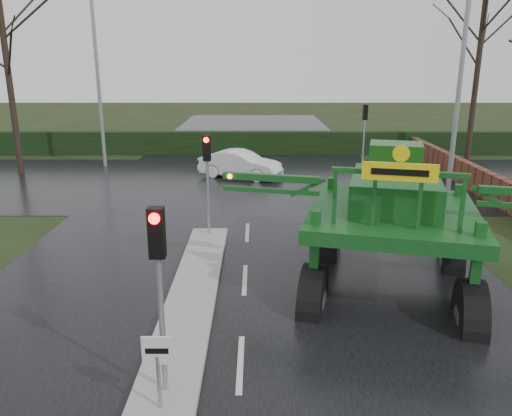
{
  "coord_description": "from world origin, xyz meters",
  "views": [
    {
      "loc": [
        0.31,
        -8.64,
        5.73
      ],
      "look_at": [
        0.31,
        4.25,
        2.0
      ],
      "focal_mm": 35.0,
      "sensor_mm": 36.0,
      "label": 1
    }
  ],
  "objects_px": {
    "traffic_signal_far": "(365,121)",
    "street_light_right": "(455,57)",
    "traffic_signal_near": "(158,262)",
    "keep_left_sign": "(158,361)",
    "traffic_signal_mid": "(207,163)",
    "street_light_left_far": "(102,59)",
    "white_sedan": "(240,178)",
    "crop_sprayer": "(317,209)"
  },
  "relations": [
    {
      "from": "traffic_signal_far",
      "to": "street_light_right",
      "type": "distance_m",
      "value": 8.86
    },
    {
      "from": "traffic_signal_near",
      "to": "street_light_right",
      "type": "relative_size",
      "value": 0.35
    },
    {
      "from": "keep_left_sign",
      "to": "street_light_right",
      "type": "relative_size",
      "value": 0.14
    },
    {
      "from": "traffic_signal_mid",
      "to": "street_light_right",
      "type": "xyz_separation_m",
      "value": [
        9.49,
        4.51,
        3.4
      ]
    },
    {
      "from": "traffic_signal_mid",
      "to": "traffic_signal_far",
      "type": "distance_m",
      "value": 14.75
    },
    {
      "from": "traffic_signal_mid",
      "to": "street_light_left_far",
      "type": "relative_size",
      "value": 0.35
    },
    {
      "from": "traffic_signal_near",
      "to": "white_sedan",
      "type": "height_order",
      "value": "traffic_signal_near"
    },
    {
      "from": "keep_left_sign",
      "to": "traffic_signal_far",
      "type": "distance_m",
      "value": 22.93
    },
    {
      "from": "crop_sprayer",
      "to": "white_sedan",
      "type": "relative_size",
      "value": 2.06
    },
    {
      "from": "traffic_signal_mid",
      "to": "crop_sprayer",
      "type": "bearing_deg",
      "value": -56.57
    },
    {
      "from": "traffic_signal_far",
      "to": "street_light_right",
      "type": "bearing_deg",
      "value": 101.95
    },
    {
      "from": "traffic_signal_near",
      "to": "white_sedan",
      "type": "distance_m",
      "value": 18.09
    },
    {
      "from": "crop_sprayer",
      "to": "traffic_signal_near",
      "type": "bearing_deg",
      "value": -114.5
    },
    {
      "from": "keep_left_sign",
      "to": "traffic_signal_far",
      "type": "height_order",
      "value": "traffic_signal_far"
    },
    {
      "from": "keep_left_sign",
      "to": "street_light_left_far",
      "type": "xyz_separation_m",
      "value": [
        -6.89,
        21.5,
        4.93
      ]
    },
    {
      "from": "street_light_right",
      "to": "street_light_left_far",
      "type": "xyz_separation_m",
      "value": [
        -16.39,
        8.0,
        0.0
      ]
    },
    {
      "from": "traffic_signal_far",
      "to": "white_sedan",
      "type": "height_order",
      "value": "traffic_signal_far"
    },
    {
      "from": "traffic_signal_near",
      "to": "traffic_signal_far",
      "type": "bearing_deg",
      "value": 69.64
    },
    {
      "from": "traffic_signal_near",
      "to": "traffic_signal_mid",
      "type": "relative_size",
      "value": 1.0
    },
    {
      "from": "street_light_left_far",
      "to": "crop_sprayer",
      "type": "xyz_separation_m",
      "value": [
        9.97,
        -17.17,
        -3.59
      ]
    },
    {
      "from": "street_light_right",
      "to": "crop_sprayer",
      "type": "xyz_separation_m",
      "value": [
        -6.42,
        -9.17,
        -3.59
      ]
    },
    {
      "from": "traffic_signal_near",
      "to": "traffic_signal_mid",
      "type": "distance_m",
      "value": 8.5
    },
    {
      "from": "street_light_left_far",
      "to": "crop_sprayer",
      "type": "relative_size",
      "value": 1.13
    },
    {
      "from": "street_light_right",
      "to": "crop_sprayer",
      "type": "distance_m",
      "value": 11.75
    },
    {
      "from": "street_light_right",
      "to": "white_sedan",
      "type": "distance_m",
      "value": 11.64
    },
    {
      "from": "keep_left_sign",
      "to": "traffic_signal_far",
      "type": "relative_size",
      "value": 0.38
    },
    {
      "from": "traffic_signal_near",
      "to": "street_light_right",
      "type": "height_order",
      "value": "street_light_right"
    },
    {
      "from": "crop_sprayer",
      "to": "white_sedan",
      "type": "height_order",
      "value": "crop_sprayer"
    },
    {
      "from": "traffic_signal_mid",
      "to": "crop_sprayer",
      "type": "relative_size",
      "value": 0.4
    },
    {
      "from": "traffic_signal_mid",
      "to": "white_sedan",
      "type": "bearing_deg",
      "value": 85.2
    },
    {
      "from": "traffic_signal_near",
      "to": "white_sedan",
      "type": "xyz_separation_m",
      "value": [
        0.79,
        17.88,
        -2.59
      ]
    },
    {
      "from": "street_light_right",
      "to": "white_sedan",
      "type": "height_order",
      "value": "street_light_right"
    },
    {
      "from": "traffic_signal_far",
      "to": "street_light_left_far",
      "type": "xyz_separation_m",
      "value": [
        -14.69,
        -0.01,
        3.4
      ]
    },
    {
      "from": "street_light_right",
      "to": "street_light_left_far",
      "type": "height_order",
      "value": "same"
    },
    {
      "from": "street_light_left_far",
      "to": "crop_sprayer",
      "type": "height_order",
      "value": "street_light_left_far"
    },
    {
      "from": "traffic_signal_mid",
      "to": "traffic_signal_far",
      "type": "relative_size",
      "value": 1.0
    },
    {
      "from": "keep_left_sign",
      "to": "traffic_signal_near",
      "type": "bearing_deg",
      "value": 90.0
    },
    {
      "from": "traffic_signal_mid",
      "to": "keep_left_sign",
      "type": "bearing_deg",
      "value": -90.0
    },
    {
      "from": "traffic_signal_far",
      "to": "white_sedan",
      "type": "relative_size",
      "value": 0.82
    },
    {
      "from": "street_light_left_far",
      "to": "white_sedan",
      "type": "distance_m",
      "value": 10.23
    },
    {
      "from": "crop_sprayer",
      "to": "white_sedan",
      "type": "distance_m",
      "value": 14.43
    },
    {
      "from": "keep_left_sign",
      "to": "street_light_left_far",
      "type": "distance_m",
      "value": 23.11
    }
  ]
}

